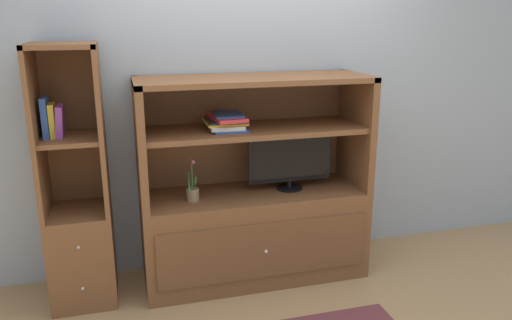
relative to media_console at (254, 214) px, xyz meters
name	(u,v)px	position (x,y,z in m)	size (l,w,h in m)	color
ground_plane	(270,301)	(0.00, -0.41, -0.48)	(8.00, 8.00, 0.00)	tan
painted_rear_wall	(242,81)	(0.00, 0.34, 0.92)	(6.00, 0.10, 2.80)	#9EA8B2
media_console	(254,214)	(0.00, 0.00, 0.00)	(1.60, 0.60, 1.47)	brown
tv_monitor	(290,159)	(0.26, -0.01, 0.40)	(0.61, 0.19, 0.42)	black
potted_plant	(193,193)	(-0.45, -0.07, 0.23)	(0.09, 0.14, 0.30)	#8C7251
magazine_stack	(226,122)	(-0.20, 0.00, 0.70)	(0.27, 0.35, 0.11)	#2D519E
bookshelf_tall	(79,219)	(-1.20, 0.00, 0.09)	(0.41, 0.48, 1.71)	brown
upright_book_row	(53,120)	(-1.29, -0.01, 0.77)	(0.13, 0.17, 0.25)	#2D519E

